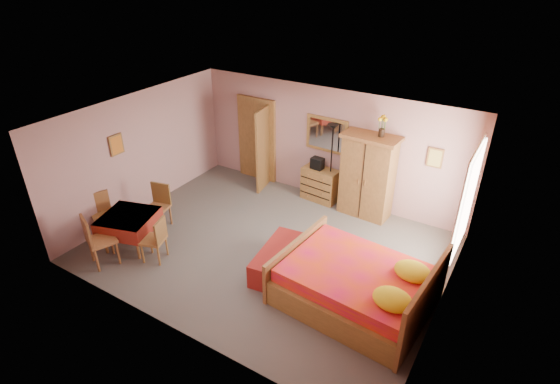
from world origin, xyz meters
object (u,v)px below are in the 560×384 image
Objects in this scene: dining_table at (130,231)px; chest_of_drawers at (320,184)px; sunflower_vase at (382,126)px; chair_east at (153,239)px; floor_lamp at (331,165)px; chair_north at (157,207)px; wardrobe at (367,176)px; bed at (356,275)px; wall_mirror at (327,135)px; stereo at (317,163)px; chair_south at (102,239)px; chair_west at (104,216)px; bench at (277,259)px.

chest_of_drawers is at bearing 57.26° from dining_table.
chair_east is at bearing -128.51° from sunflower_vase.
chair_north is (-2.57, -2.83, -0.48)m from floor_lamp.
sunflower_vase reaches higher than chair_east.
wardrobe is 4.14× the size of sunflower_vase.
sunflower_vase is 3.22m from bed.
wall_mirror is 4.32m from chair_east.
stereo is at bearing 132.53° from bed.
chair_north is (-3.64, -2.81, -1.60)m from sunflower_vase.
chair_south is 1.17× the size of chair_east.
chair_south is (-2.54, -4.23, -0.43)m from floor_lamp.
chair_west is (-3.04, -3.80, -1.10)m from wall_mirror.
wardrobe reaches higher than chair_north.
wardrobe reaches higher than chair_south.
chair_east is (-3.63, -0.90, -0.11)m from bed.
chair_south is 1.14× the size of chair_west.
chair_north is at bearing 22.93° from chair_east.
chair_west reaches higher than chest_of_drawers.
wall_mirror is 4.99m from chair_west.
sunflower_vase is 0.49× the size of chair_west.
chair_east is (0.71, -0.07, 0.09)m from dining_table.
wall_mirror is at bearing 170.56° from sunflower_vase.
stereo is (-0.09, -0.22, -0.64)m from wall_mirror.
sunflower_vase is 5.87m from chair_west.
sunflower_vase is 0.19× the size of bed.
sunflower_vase reaches higher than dining_table.
chair_west is at bearing -166.05° from bench.
stereo is 3.62m from chair_north.
chair_west reaches higher than dining_table.
chair_east is (-2.11, -0.94, 0.22)m from bench.
wall_mirror reaches higher than chair_south.
floor_lamp reaches higher than chair_east.
chair_west is at bearing -136.69° from wardrobe.
stereo is 0.20× the size of bench.
stereo reaches higher than dining_table.
wardrobe is at bearing -1.84° from stereo.
bed reaches higher than dining_table.
wardrobe is 4.45m from chair_north.
wardrobe is at bearing 155.17° from chair_west.
stereo is 4.77m from chair_south.
dining_table is (-4.34, -0.83, -0.20)m from bed.
wardrobe reaches higher than chair_west.
chair_east is at bearing -110.13° from wall_mirror.
wall_mirror is 2.25× the size of sunflower_vase.
floor_lamp is 1.03× the size of wardrobe.
sunflower_vase is at bearing 154.33° from chair_west.
bench is at bearing 128.78° from chair_west.
sunflower_vase is at bearing 44.72° from dining_table.
wall_mirror reaches higher than chair_east.
stereo is 1.82m from sunflower_vase.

